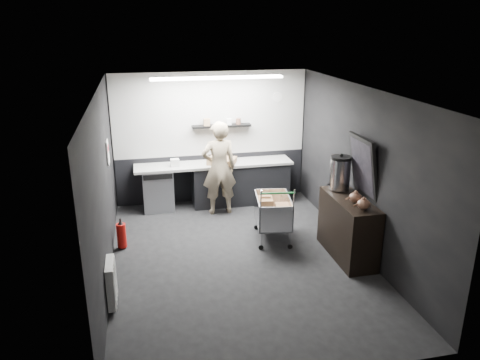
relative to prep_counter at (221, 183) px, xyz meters
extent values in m
plane|color=black|center=(-0.14, -2.42, -0.46)|extent=(5.50, 5.50, 0.00)
plane|color=beige|center=(-0.14, -2.42, 2.24)|extent=(5.50, 5.50, 0.00)
plane|color=black|center=(-0.14, 0.33, 0.89)|extent=(5.50, 0.00, 5.50)
plane|color=black|center=(-0.14, -5.17, 0.89)|extent=(5.50, 0.00, 5.50)
plane|color=black|center=(-2.14, -2.42, 0.89)|extent=(0.00, 5.50, 5.50)
plane|color=black|center=(1.86, -2.42, 0.89)|extent=(0.00, 5.50, 5.50)
cube|color=#BAB9B5|center=(-0.14, 0.31, 1.39)|extent=(3.95, 0.02, 1.70)
cube|color=black|center=(-0.14, 0.31, 0.04)|extent=(3.95, 0.02, 1.00)
cube|color=black|center=(0.06, 0.20, 1.16)|extent=(1.20, 0.22, 0.04)
cylinder|color=silver|center=(1.26, 0.30, 1.69)|extent=(0.20, 0.03, 0.20)
cube|color=white|center=(-2.12, -1.12, 1.09)|extent=(0.02, 0.30, 0.40)
cube|color=red|center=(-2.11, -1.12, 1.16)|extent=(0.02, 0.22, 0.10)
cube|color=silver|center=(-2.08, -3.32, -0.11)|extent=(0.10, 0.50, 0.60)
cube|color=white|center=(-0.14, -0.57, 2.21)|extent=(2.40, 0.20, 0.04)
cube|color=black|center=(0.41, 0.00, -0.03)|extent=(2.00, 0.56, 0.85)
cube|color=#A5A4A0|center=(-0.14, 0.00, 0.42)|extent=(3.20, 0.60, 0.05)
cube|color=#9EA0A5|center=(-1.29, 0.00, -0.03)|extent=(0.60, 0.58, 0.85)
cube|color=black|center=(-1.29, -0.30, 0.32)|extent=(0.56, 0.02, 0.10)
imported|color=beige|center=(-0.11, -0.45, 0.47)|extent=(0.69, 0.46, 1.86)
cube|color=silver|center=(0.59, -1.82, -0.14)|extent=(0.70, 0.96, 0.02)
cube|color=silver|center=(0.32, -1.82, 0.09)|extent=(0.15, 0.88, 0.47)
cube|color=silver|center=(0.87, -1.82, 0.09)|extent=(0.15, 0.88, 0.47)
cube|color=silver|center=(0.59, -2.25, 0.09)|extent=(0.57, 0.11, 0.47)
cube|color=silver|center=(0.59, -1.39, 0.09)|extent=(0.57, 0.11, 0.47)
cylinder|color=silver|center=(0.35, -2.22, -0.28)|extent=(0.02, 0.02, 0.31)
cylinder|color=silver|center=(0.84, -2.22, -0.28)|extent=(0.02, 0.02, 0.31)
cylinder|color=silver|center=(0.35, -1.42, -0.28)|extent=(0.02, 0.02, 0.31)
cylinder|color=silver|center=(0.84, -1.42, -0.28)|extent=(0.02, 0.02, 0.31)
cylinder|color=green|center=(0.59, -2.31, 0.58)|extent=(0.57, 0.12, 0.03)
cube|color=brown|center=(0.47, -1.72, 0.07)|extent=(0.29, 0.35, 0.39)
cube|color=brown|center=(0.74, -1.94, 0.05)|extent=(0.27, 0.32, 0.35)
cylinder|color=black|center=(0.35, -2.22, -0.42)|extent=(0.09, 0.04, 0.08)
cylinder|color=black|center=(0.35, -1.42, -0.42)|extent=(0.09, 0.04, 0.08)
cylinder|color=black|center=(0.84, -2.22, -0.42)|extent=(0.09, 0.04, 0.08)
cylinder|color=black|center=(0.84, -1.42, -0.42)|extent=(0.09, 0.04, 0.08)
cube|color=black|center=(1.60, -2.68, 0.04)|extent=(0.50, 1.32, 0.99)
cylinder|color=silver|center=(1.60, -2.24, 0.81)|extent=(0.33, 0.33, 0.51)
cylinder|color=black|center=(1.60, -2.24, 1.09)|extent=(0.33, 0.33, 0.04)
sphere|color=black|center=(1.60, -2.24, 1.13)|extent=(0.06, 0.06, 0.06)
ellipsoid|color=brown|center=(1.60, -2.85, 0.62)|extent=(0.20, 0.20, 0.16)
ellipsoid|color=brown|center=(1.60, -3.12, 0.62)|extent=(0.20, 0.20, 0.16)
cube|color=black|center=(1.80, -2.63, 1.03)|extent=(0.22, 0.77, 0.99)
cube|color=black|center=(1.78, -2.63, 1.03)|extent=(0.16, 0.66, 0.85)
cylinder|color=#AF100B|center=(-1.99, -1.63, -0.22)|extent=(0.16, 0.16, 0.42)
cone|color=black|center=(-1.99, -1.63, 0.01)|extent=(0.10, 0.10, 0.06)
cylinder|color=black|center=(-1.99, -1.63, 0.06)|extent=(0.03, 0.03, 0.06)
cube|color=#987651|center=(0.02, -0.05, 0.50)|extent=(0.66, 0.59, 0.11)
cylinder|color=beige|center=(-0.01, 0.00, 0.53)|extent=(0.18, 0.18, 0.18)
cube|color=silver|center=(-0.93, -0.05, 0.52)|extent=(0.17, 0.14, 0.15)
camera|label=1|loc=(-1.56, -9.00, 3.21)|focal=35.00mm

